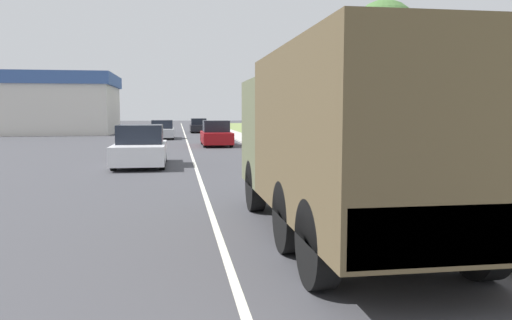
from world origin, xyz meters
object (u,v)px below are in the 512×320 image
car_second_ahead (216,134)px  car_fourth_ahead (199,126)px  military_truck (343,136)px  car_nearest_ahead (141,147)px  car_third_ahead (162,130)px

car_second_ahead → car_fourth_ahead: size_ratio=0.98×
military_truck → car_second_ahead: bearing=90.7°
military_truck → car_second_ahead: size_ratio=1.57×
car_nearest_ahead → car_fourth_ahead: bearing=83.5°
military_truck → car_fourth_ahead: 43.87m
military_truck → car_nearest_ahead: bearing=108.8°
car_fourth_ahead → car_second_ahead: bearing=-89.4°
car_third_ahead → car_fourth_ahead: size_ratio=0.99×
car_third_ahead → car_fourth_ahead: (3.33, 11.70, -0.01)m
car_second_ahead → car_fourth_ahead: car_second_ahead is taller
car_nearest_ahead → car_second_ahead: car_nearest_ahead is taller
car_nearest_ahead → car_second_ahead: (3.82, 11.20, -0.01)m
military_truck → car_third_ahead: 32.41m
car_third_ahead → car_fourth_ahead: bearing=74.1°
car_nearest_ahead → car_third_ahead: bearing=89.3°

